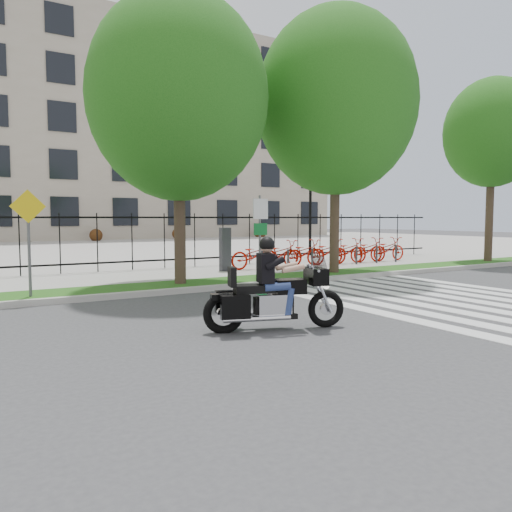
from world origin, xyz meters
TOP-DOWN VIEW (x-y plane):
  - ground at (0.00, 0.00)m, footprint 120.00×120.00m
  - curb at (0.00, 4.10)m, footprint 60.00×0.20m
  - grass_verge at (0.00, 4.95)m, footprint 60.00×1.50m
  - sidewalk at (0.00, 7.45)m, footprint 60.00×3.50m
  - plaza at (0.00, 25.00)m, footprint 80.00×34.00m
  - crosswalk_stripes at (4.83, 0.00)m, footprint 5.70×8.00m
  - iron_fence at (0.00, 9.20)m, footprint 30.00×0.06m
  - office_building at (0.00, 44.92)m, footprint 60.00×21.90m
  - lamp_post_right at (10.00, 12.00)m, footprint 1.06×0.70m
  - street_tree_1 at (0.04, 4.95)m, footprint 4.95×4.95m
  - street_tree_2 at (5.62, 4.95)m, footprint 5.32×5.32m
  - street_tree_3 at (14.12, 4.95)m, footprint 3.97×3.97m
  - bike_share_station at (7.08, 7.20)m, footprint 8.94×0.88m
  - sign_pole_regulatory at (2.44, 4.58)m, footprint 0.50×0.09m
  - sign_pole_warning at (-3.87, 4.58)m, footprint 0.78×0.09m
  - motorcycle_rider at (-0.55, -0.75)m, footprint 2.51×1.20m

SIDE VIEW (x-z plane):
  - ground at x=0.00m, z-range 0.00..0.00m
  - crosswalk_stripes at x=4.83m, z-range 0.00..0.01m
  - plaza at x=0.00m, z-range 0.00..0.10m
  - curb at x=0.00m, z-range 0.00..0.15m
  - grass_verge at x=0.00m, z-range 0.00..0.15m
  - sidewalk at x=0.00m, z-range 0.00..0.15m
  - bike_share_station at x=7.08m, z-range -0.09..1.41m
  - motorcycle_rider at x=-0.55m, z-range -0.33..1.66m
  - iron_fence at x=0.00m, z-range 0.15..2.15m
  - sign_pole_regulatory at x=2.44m, z-range 0.49..2.99m
  - sign_pole_warning at x=-3.87m, z-range 0.50..2.99m
  - lamp_post_right at x=10.00m, z-range 1.08..5.33m
  - street_tree_1 at x=0.04m, z-range 1.29..9.27m
  - street_tree_3 at x=14.12m, z-range 1.69..9.37m
  - street_tree_2 at x=5.62m, z-range 1.44..10.14m
  - office_building at x=0.00m, z-range -0.11..20.04m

